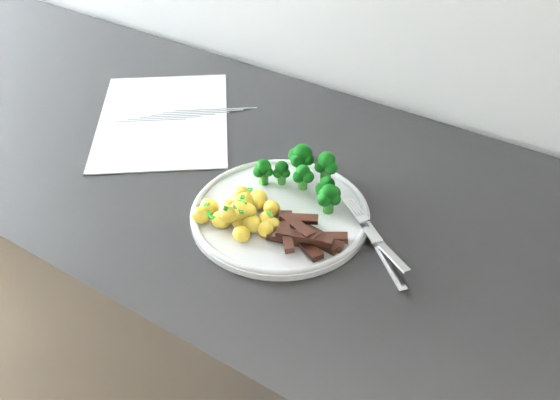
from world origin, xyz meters
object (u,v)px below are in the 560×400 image
beef_strips (305,235)px  fork (377,238)px  potatoes (243,212)px  knife (381,253)px  plate (280,213)px  broccoli (308,173)px  recipe_paper (163,119)px  counter (269,368)px

beef_strips → fork: (0.08, 0.05, -0.00)m
potatoes → beef_strips: bearing=6.5°
knife → plate: bearing=-179.0°
potatoes → fork: size_ratio=0.87×
plate → broccoli: 0.07m
broccoli → potatoes: size_ratio=1.22×
recipe_paper → beef_strips: 0.40m
beef_strips → recipe_paper: bearing=159.5°
recipe_paper → broccoli: broccoli is taller
fork → counter: bearing=169.7°
potatoes → fork: (0.17, 0.06, -0.00)m
beef_strips → fork: 0.09m
broccoli → beef_strips: size_ratio=1.30×
potatoes → knife: size_ratio=0.78×
fork → knife: (0.01, -0.01, -0.01)m
recipe_paper → knife: size_ratio=2.57×
counter → fork: bearing=-10.3°
fork → beef_strips: bearing=-149.6°
counter → fork: (0.20, -0.04, 0.47)m
recipe_paper → fork: size_ratio=2.85×
fork → knife: bearing=-46.3°
counter → potatoes: potatoes is taller
plate → knife: 0.15m
broccoli → potatoes: (-0.04, -0.10, -0.02)m
potatoes → counter: bearing=105.5°
recipe_paper → fork: fork is taller
beef_strips → fork: size_ratio=0.82×
recipe_paper → beef_strips: beef_strips is taller
recipe_paper → potatoes: (0.28, -0.15, 0.02)m
recipe_paper → potatoes: size_ratio=3.27×
counter → recipe_paper: size_ratio=6.34×
counter → knife: (0.21, -0.05, 0.46)m
fork → potatoes: bearing=-161.5°
plate → fork: 0.14m
counter → recipe_paper: bearing=167.7°
counter → beef_strips: beef_strips is taller
broccoli → knife: bearing=-22.0°
recipe_paper → broccoli: size_ratio=2.69×
plate → beef_strips: beef_strips is taller
plate → beef_strips: bearing=-28.0°
beef_strips → fork: beef_strips is taller
counter → broccoli: broccoli is taller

